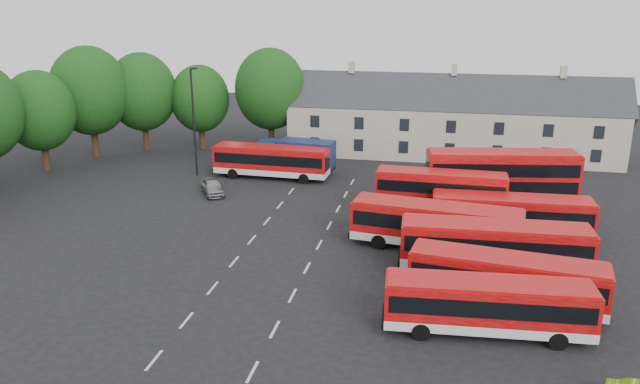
{
  "coord_description": "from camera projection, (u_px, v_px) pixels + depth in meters",
  "views": [
    {
      "loc": [
        13.14,
        -38.37,
        17.01
      ],
      "look_at": [
        3.97,
        7.46,
        2.2
      ],
      "focal_mm": 35.0,
      "sensor_mm": 36.0,
      "label": 1
    }
  ],
  "objects": [
    {
      "name": "ground",
      "position": [
        243.0,
        250.0,
        43.46
      ],
      "size": [
        140.0,
        140.0,
        0.0
      ],
      "primitive_type": "plane",
      "color": "black",
      "rests_on": "ground"
    },
    {
      "name": "lane_markings",
      "position": [
        285.0,
        242.0,
        44.87
      ],
      "size": [
        5.15,
        33.8,
        0.01
      ],
      "color": "beige",
      "rests_on": "ground"
    },
    {
      "name": "treeline",
      "position": [
        105.0,
        101.0,
        63.42
      ],
      "size": [
        29.92,
        32.59,
        12.01
      ],
      "color": "black",
      "rests_on": "ground"
    },
    {
      "name": "terrace_houses",
      "position": [
        451.0,
        122.0,
        67.72
      ],
      "size": [
        35.7,
        7.13,
        10.06
      ],
      "color": "beige",
      "rests_on": "ground"
    },
    {
      "name": "bus_row_a",
      "position": [
        488.0,
        303.0,
        32.23
      ],
      "size": [
        10.76,
        3.13,
        3.0
      ],
      "rotation": [
        0.0,
        0.0,
        0.06
      ],
      "color": "silver",
      "rests_on": "ground"
    },
    {
      "name": "bus_row_b",
      "position": [
        506.0,
        277.0,
        35.12
      ],
      "size": [
        11.05,
        3.99,
        3.05
      ],
      "rotation": [
        0.0,
        0.0,
        -0.14
      ],
      "color": "silver",
      "rests_on": "ground"
    },
    {
      "name": "bus_row_c",
      "position": [
        495.0,
        244.0,
        39.37
      ],
      "size": [
        11.82,
        3.13,
        3.32
      ],
      "rotation": [
        0.0,
        0.0,
        0.04
      ],
      "color": "silver",
      "rests_on": "ground"
    },
    {
      "name": "bus_row_d",
      "position": [
        436.0,
        223.0,
        43.04
      ],
      "size": [
        11.86,
        4.22,
        3.28
      ],
      "rotation": [
        0.0,
        0.0,
        -0.14
      ],
      "color": "silver",
      "rests_on": "ground"
    },
    {
      "name": "bus_row_e",
      "position": [
        511.0,
        214.0,
        45.03
      ],
      "size": [
        11.36,
        2.94,
        3.19
      ],
      "rotation": [
        0.0,
        0.0,
        0.03
      ],
      "color": "silver",
      "rests_on": "ground"
    },
    {
      "name": "bus_dd_south",
      "position": [
        440.0,
        193.0,
        48.29
      ],
      "size": [
        9.98,
        2.61,
        4.07
      ],
      "rotation": [
        0.0,
        0.0,
        -0.03
      ],
      "color": "silver",
      "rests_on": "ground"
    },
    {
      "name": "bus_dd_north",
      "position": [
        501.0,
        177.0,
        50.92
      ],
      "size": [
        12.35,
        4.57,
        4.95
      ],
      "rotation": [
        0.0,
        0.0,
        0.15
      ],
      "color": "silver",
      "rests_on": "ground"
    },
    {
      "name": "bus_north",
      "position": [
        271.0,
        159.0,
        60.04
      ],
      "size": [
        11.21,
        3.04,
        3.14
      ],
      "rotation": [
        0.0,
        0.0,
        -0.04
      ],
      "color": "silver",
      "rests_on": "ground"
    },
    {
      "name": "box_truck",
      "position": [
        297.0,
        154.0,
        61.9
      ],
      "size": [
        7.87,
        3.34,
        3.34
      ],
      "rotation": [
        0.0,
        0.0,
        -0.13
      ],
      "color": "black",
      "rests_on": "ground"
    },
    {
      "name": "silver_car",
      "position": [
        212.0,
        187.0,
        55.57
      ],
      "size": [
        3.5,
        4.29,
        1.38
      ],
      "primitive_type": "imported",
      "rotation": [
        0.0,
        0.0,
        0.55
      ],
      "color": "#979A9E",
      "rests_on": "ground"
    },
    {
      "name": "lamppost",
      "position": [
        194.0,
        119.0,
        59.88
      ],
      "size": [
        0.72,
        0.47,
        10.51
      ],
      "rotation": [
        0.0,
        0.0,
        0.37
      ],
      "color": "black",
      "rests_on": "ground"
    }
  ]
}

